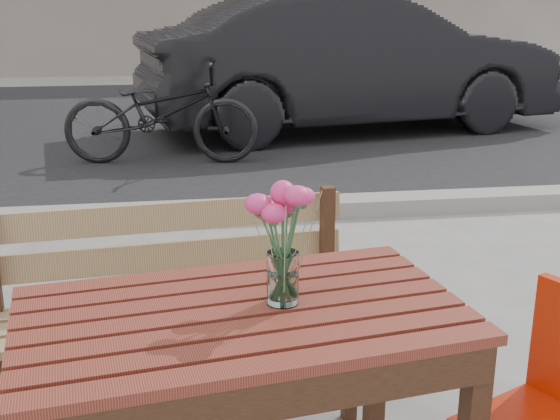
% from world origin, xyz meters
% --- Properties ---
extents(street, '(30.00, 8.12, 0.12)m').
position_xyz_m(street, '(0.00, 5.06, 0.03)').
color(street, black).
rests_on(street, ground).
extents(main_table, '(1.26, 0.85, 0.72)m').
position_xyz_m(main_table, '(-0.06, -0.03, 0.60)').
color(main_table, '#562016').
rests_on(main_table, ground).
extents(main_bench, '(1.37, 0.52, 0.83)m').
position_xyz_m(main_bench, '(-0.25, 0.68, 0.51)').
color(main_bench, olive).
rests_on(main_bench, ground).
extents(main_vase, '(0.18, 0.18, 0.34)m').
position_xyz_m(main_vase, '(0.06, 0.00, 0.93)').
color(main_vase, white).
rests_on(main_vase, main_table).
extents(parked_car, '(4.96, 2.48, 1.56)m').
position_xyz_m(parked_car, '(1.78, 6.24, 0.78)').
color(parked_car, black).
rests_on(parked_car, ground).
extents(bicycle, '(1.87, 0.85, 0.95)m').
position_xyz_m(bicycle, '(-0.35, 4.84, 0.47)').
color(bicycle, black).
rests_on(bicycle, ground).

